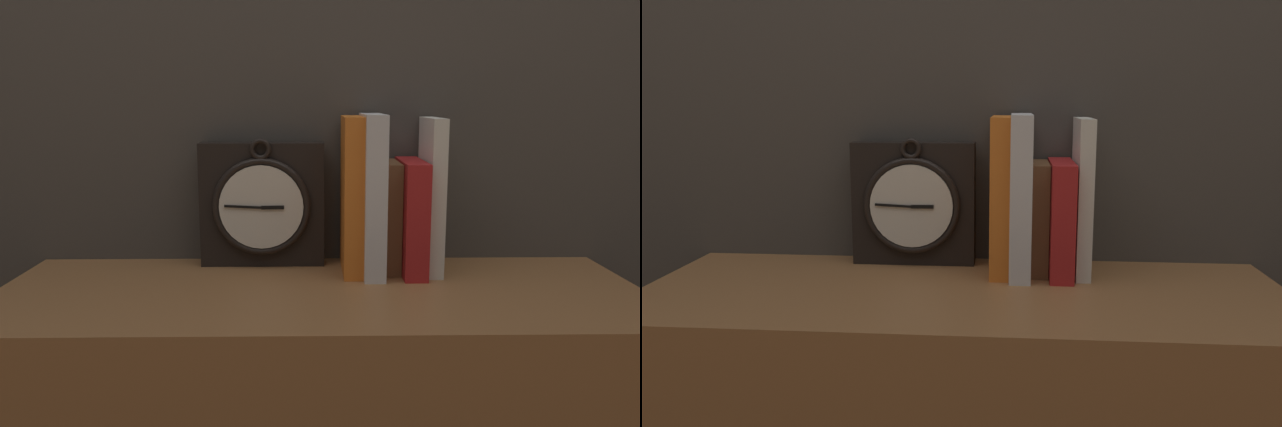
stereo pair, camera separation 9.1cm
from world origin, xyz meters
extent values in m
cube|color=#47423D|center=(0.00, 0.21, 1.30)|extent=(6.00, 0.05, 2.60)
cube|color=black|center=(-0.10, 0.15, 1.01)|extent=(0.21, 0.05, 0.21)
torus|color=black|center=(-0.10, 0.12, 1.01)|extent=(0.16, 0.01, 0.16)
cylinder|color=white|center=(-0.10, 0.12, 1.01)|extent=(0.14, 0.01, 0.14)
cube|color=black|center=(-0.08, 0.12, 1.01)|extent=(0.04, 0.00, 0.01)
cube|color=black|center=(-0.13, 0.12, 1.01)|extent=(0.06, 0.00, 0.01)
torus|color=black|center=(-0.10, 0.12, 1.11)|extent=(0.04, 0.01, 0.04)
cube|color=orange|center=(0.05, 0.11, 1.04)|extent=(0.03, 0.14, 0.25)
cube|color=silver|center=(0.09, 0.10, 1.04)|extent=(0.03, 0.15, 0.26)
cube|color=brown|center=(0.12, 0.12, 1.00)|extent=(0.03, 0.12, 0.18)
cube|color=red|center=(0.15, 0.10, 1.00)|extent=(0.04, 0.15, 0.18)
cube|color=silver|center=(0.19, 0.11, 1.03)|extent=(0.02, 0.13, 0.25)
camera|label=1|loc=(-0.02, -0.90, 1.19)|focal=35.00mm
camera|label=2|loc=(0.08, -0.90, 1.19)|focal=35.00mm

